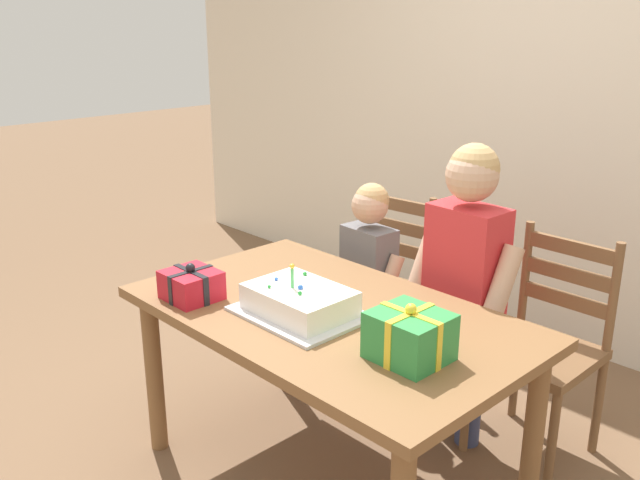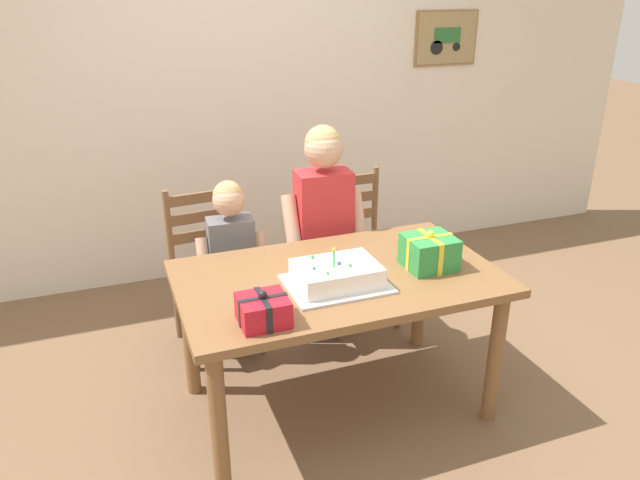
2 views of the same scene
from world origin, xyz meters
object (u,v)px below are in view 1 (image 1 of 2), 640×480
gift_box_red_large (410,336)px  child_older (465,268)px  child_younger (368,270)px  dining_table (328,335)px  chair_left (379,287)px  gift_box_beside_cake (191,285)px  birthday_cake (300,302)px  chair_right (544,346)px

gift_box_red_large → child_older: (-0.27, 0.68, -0.02)m
child_younger → dining_table: bearing=-59.3°
dining_table → chair_left: bearing=119.4°
chair_left → gift_box_beside_cake: bearing=-89.5°
chair_left → dining_table: bearing=-60.6°
dining_table → gift_box_beside_cake: gift_box_beside_cake is taller
chair_left → child_younger: (0.08, -0.17, 0.16)m
dining_table → birthday_cake: size_ratio=3.33×
chair_left → chair_right: 0.88m
dining_table → gift_box_red_large: 0.47m
gift_box_beside_cake → chair_right: (0.87, 1.08, -0.31)m
child_younger → birthday_cake: bearing=-66.0°
chair_right → child_younger: 0.83m
child_older → gift_box_beside_cake: bearing=-123.4°
birthday_cake → gift_box_red_large: 0.48m
dining_table → child_older: size_ratio=1.15×
dining_table → chair_left: size_ratio=1.59×
dining_table → chair_right: bearing=60.8°
child_older → dining_table: bearing=-104.7°
chair_right → child_older: size_ratio=0.72×
gift_box_red_large → child_younger: size_ratio=0.22×
chair_right → chair_left: bearing=-180.0°
child_older → child_younger: size_ratio=1.24×
gift_box_beside_cake → child_older: bearing=56.6°
birthday_cake → gift_box_beside_cake: 0.43m
birthday_cake → child_older: (0.21, 0.71, 0.00)m
dining_table → gift_box_beside_cake: bearing=-146.2°
gift_box_red_large → gift_box_beside_cake: 0.89m
child_younger → gift_box_beside_cake: bearing=-94.6°
chair_right → child_younger: (-0.80, -0.17, 0.16)m
gift_box_red_large → chair_left: size_ratio=0.25×
chair_right → gift_box_red_large: bearing=-90.6°
birthday_cake → gift_box_red_large: (0.48, 0.03, 0.03)m
gift_box_red_large → child_older: bearing=111.6°
dining_table → gift_box_red_large: (0.43, -0.07, 0.17)m
birthday_cake → chair_left: size_ratio=0.48×
gift_box_red_large → chair_right: bearing=89.4°
dining_table → child_younger: 0.71m
gift_box_beside_cake → child_older: (0.59, 0.90, -0.00)m
child_older → chair_left: bearing=163.8°
gift_box_beside_cake → dining_table: bearing=33.8°
gift_box_red_large → child_younger: bearing=139.3°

